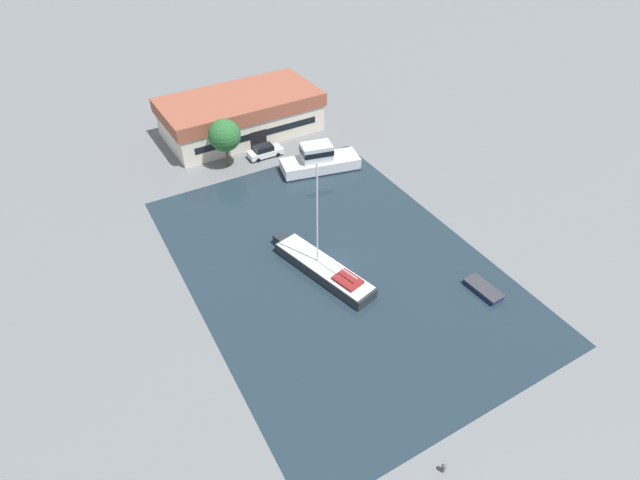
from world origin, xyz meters
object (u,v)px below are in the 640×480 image
(parked_car, at_px, (265,151))
(sailboat_moored, at_px, (323,268))
(small_dinghy, at_px, (484,289))
(motor_cruiser, at_px, (319,161))
(quay_tree_near_building, at_px, (225,135))
(warehouse_building, at_px, (241,114))

(parked_car, distance_m, sailboat_moored, 23.89)
(parked_car, bearing_deg, sailboat_moored, -11.02)
(sailboat_moored, relative_size, small_dinghy, 3.31)
(parked_car, height_order, motor_cruiser, motor_cruiser)
(quay_tree_near_building, relative_size, motor_cruiser, 0.61)
(warehouse_building, distance_m, sailboat_moored, 31.82)
(quay_tree_near_building, distance_m, parked_car, 6.23)
(sailboat_moored, bearing_deg, parked_car, 64.06)
(parked_car, relative_size, small_dinghy, 1.19)
(warehouse_building, height_order, quay_tree_near_building, quay_tree_near_building)
(quay_tree_near_building, xyz_separation_m, motor_cruiser, (9.75, -6.79, -3.03))
(parked_car, distance_m, small_dinghy, 34.03)
(quay_tree_near_building, bearing_deg, small_dinghy, -69.50)
(quay_tree_near_building, height_order, sailboat_moored, sailboat_moored)
(sailboat_moored, bearing_deg, warehouse_building, 66.64)
(quay_tree_near_building, bearing_deg, warehouse_building, 55.65)
(parked_car, bearing_deg, motor_cruiser, 35.60)
(quay_tree_near_building, bearing_deg, sailboat_moored, -88.74)
(warehouse_building, relative_size, sailboat_moored, 1.71)
(sailboat_moored, bearing_deg, quay_tree_near_building, 76.43)
(motor_cruiser, height_order, small_dinghy, motor_cruiser)
(warehouse_building, height_order, sailboat_moored, sailboat_moored)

